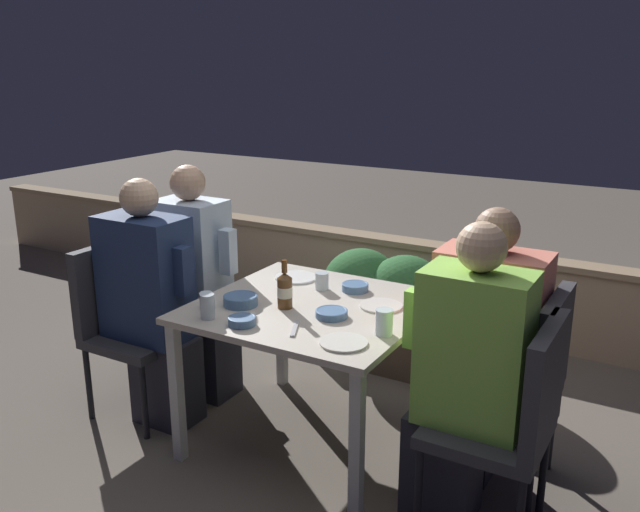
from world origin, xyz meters
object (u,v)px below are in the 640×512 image
Objects in this scene: person_navy_jumper at (152,303)px; person_coral_top at (481,347)px; chair_right_near at (515,412)px; beer_bottle at (285,290)px; chair_right_far at (526,374)px; chair_left_near at (124,314)px; chair_left_far at (171,295)px; person_green_blouse at (464,378)px; person_blue_shirt at (198,282)px.

person_coral_top is at bearing 12.29° from person_navy_jumper.
beer_bottle is at bearing 174.65° from chair_right_near.
chair_right_near and chair_right_far have the same top height.
chair_right_near is 1.00× the size of chair_right_far.
person_navy_jumper is 1.64m from person_coral_top.
beer_bottle is (0.74, 0.10, 0.17)m from person_navy_jumper.
chair_left_near is 0.71× the size of person_navy_jumper.
chair_left_far is (-0.19, 0.35, -0.10)m from person_navy_jumper.
chair_left_far is 0.72× the size of person_green_blouse.
chair_left_near is 0.35m from chair_left_far.
chair_right_far is (1.79, 0.00, -0.11)m from person_blue_shirt.
chair_left_far is at bearing 180.00° from person_blue_shirt.
person_green_blouse is 1.01× the size of person_coral_top.
chair_right_near is at bearing -10.73° from person_blue_shirt.
person_blue_shirt is (0.22, 0.35, 0.11)m from chair_left_near.
person_coral_top reaches higher than chair_right_far.
chair_left_near is 0.42m from person_blue_shirt.
chair_left_far is 0.70× the size of person_blue_shirt.
chair_right_far is 3.95× the size of beer_bottle.
person_green_blouse reaches higher than chair_left_near.
person_navy_jumper is at bearing -61.02° from chair_left_far.
person_blue_shirt is at bearing -179.92° from chair_right_far.
chair_left_far is at bearing -179.92° from person_coral_top.
person_green_blouse is 0.35m from person_coral_top.
chair_right_near is 1.14m from beer_bottle.
person_green_blouse is 0.40m from chair_right_far.
person_navy_jumper is 5.54× the size of beer_bottle.
person_coral_top is at bearing 180.00° from chair_right_far.
person_blue_shirt is at bearing 169.27° from chair_right_near.
chair_left_far is 1.00× the size of chair_right_far.
person_coral_top reaches higher than chair_right_near.
person_blue_shirt is (0.01, 0.35, 0.02)m from person_navy_jumper.
beer_bottle is at bearing -163.99° from person_coral_top.
person_navy_jumper is at bearing -167.71° from person_coral_top.
person_blue_shirt reaches higher than chair_right_far.
chair_left_near is 1.00× the size of chair_left_far.
chair_left_near is 1.84m from person_coral_top.
person_navy_jumper reaches higher than beer_bottle.
beer_bottle is at bearing -14.66° from chair_left_far.
chair_left_near is at bearing 180.00° from person_navy_jumper.
chair_right_near is at bearing -9.68° from chair_left_far.
person_blue_shirt is 1.02× the size of person_green_blouse.
person_coral_top is (1.60, 0.35, -0.02)m from person_navy_jumper.
person_navy_jumper is 0.77m from beer_bottle.
chair_left_near and chair_right_near have the same top height.
beer_bottle is (-0.90, 0.10, 0.18)m from person_green_blouse.
person_navy_jumper is 1.84m from chair_right_far.
beer_bottle is (0.93, -0.24, 0.27)m from chair_left_far.
person_coral_top is at bearing 96.76° from person_green_blouse.
person_blue_shirt is 1.04× the size of person_coral_top.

